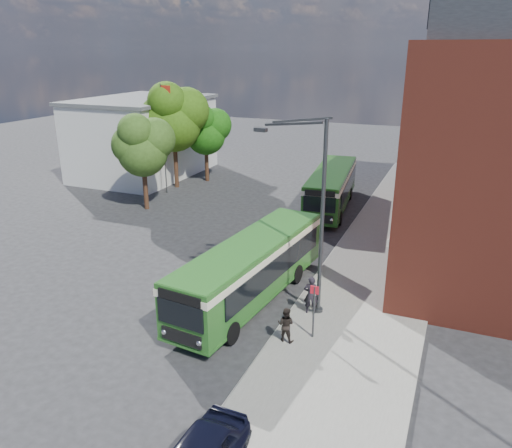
% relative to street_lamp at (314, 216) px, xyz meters
% --- Properties ---
extents(ground, '(120.00, 120.00, 0.00)m').
position_rel_street_lamp_xyz_m(ground, '(-4.84, 2.00, -4.79)').
color(ground, '#252527').
rests_on(ground, ground).
extents(pavement, '(6.00, 48.00, 0.15)m').
position_rel_street_lamp_xyz_m(pavement, '(2.16, 10.00, -4.72)').
color(pavement, gray).
rests_on(pavement, ground).
extents(kerb_line, '(0.12, 48.00, 0.01)m').
position_rel_street_lamp_xyz_m(kerb_line, '(-0.89, 10.00, -4.79)').
color(kerb_line, beige).
rests_on(kerb_line, ground).
extents(white_building, '(9.40, 13.40, 7.30)m').
position_rel_street_lamp_xyz_m(white_building, '(-22.84, 20.00, -1.13)').
color(white_building, silver).
rests_on(white_building, ground).
extents(flagpole, '(0.95, 0.10, 9.00)m').
position_rel_street_lamp_xyz_m(flagpole, '(-17.29, 15.00, 0.15)').
color(flagpole, '#333538').
rests_on(flagpole, ground).
extents(street_lamp, '(2.96, 2.38, 9.00)m').
position_rel_street_lamp_xyz_m(street_lamp, '(0.00, 0.00, 0.00)').
color(street_lamp, '#333538').
rests_on(street_lamp, ground).
extents(bus_stop_sign, '(0.35, 0.08, 2.52)m').
position_rel_street_lamp_xyz_m(bus_stop_sign, '(0.76, -2.20, -3.28)').
color(bus_stop_sign, '#333538').
rests_on(bus_stop_sign, ground).
extents(bus_front, '(3.73, 11.52, 3.02)m').
position_rel_street_lamp_xyz_m(bus_front, '(-3.06, 0.09, -2.96)').
color(bus_front, '#286221').
rests_on(bus_front, ground).
extents(bus_rear, '(3.78, 11.44, 3.02)m').
position_rel_street_lamp_xyz_m(bus_rear, '(-3.28, 16.13, -2.96)').
color(bus_rear, '#215419').
rests_on(bus_rear, ground).
extents(pedestrian_a, '(0.76, 0.61, 1.82)m').
position_rel_street_lamp_xyz_m(pedestrian_a, '(0.07, -0.27, -3.73)').
color(pedestrian_a, black).
rests_on(pedestrian_a, pavement).
extents(pedestrian_b, '(0.75, 0.60, 1.52)m').
position_rel_street_lamp_xyz_m(pedestrian_b, '(-0.21, -2.91, -3.88)').
color(pedestrian_b, black).
rests_on(pedestrian_b, pavement).
extents(tree_left, '(4.35, 4.13, 7.34)m').
position_rel_street_lamp_xyz_m(tree_left, '(-16.24, 10.47, 0.19)').
color(tree_left, '#331E12').
rests_on(tree_left, ground).
extents(tree_mid, '(5.43, 5.16, 9.16)m').
position_rel_street_lamp_xyz_m(tree_mid, '(-17.41, 16.85, 1.43)').
color(tree_mid, '#331E12').
rests_on(tree_mid, ground).
extents(tree_right, '(4.17, 3.97, 7.05)m').
position_rel_street_lamp_xyz_m(tree_right, '(-15.99, 19.88, -0.01)').
color(tree_right, '#331E12').
rests_on(tree_right, ground).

